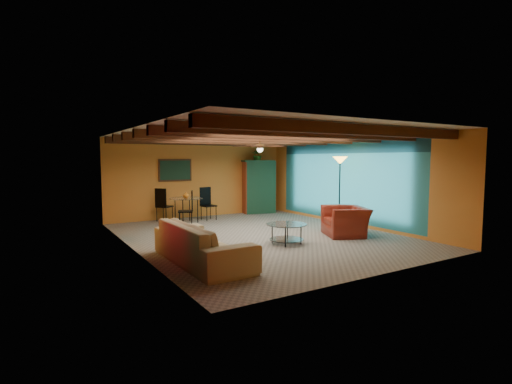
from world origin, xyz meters
TOP-DOWN VIEW (x-y plane):
  - room at (0.00, 0.11)m, footprint 6.52×8.01m
  - sofa at (-2.35, -1.63)m, footprint 1.10×2.71m
  - armchair at (1.96, -1.15)m, footprint 1.42×1.50m
  - coffee_table at (0.04, -1.14)m, footprint 1.05×1.05m
  - dining_table at (-0.89, 3.02)m, footprint 2.36×2.36m
  - armoire at (2.20, 3.70)m, footprint 1.18×0.75m
  - floor_lamp at (2.65, -0.18)m, footprint 0.46×0.46m
  - ceiling_fan at (0.00, 0.00)m, footprint 1.50×1.50m
  - painting at (-0.90, 3.96)m, footprint 1.05×0.03m
  - potted_plant at (2.20, 3.70)m, footprint 0.52×0.47m
  - vase at (-0.89, 3.02)m, footprint 0.25×0.25m

SIDE VIEW (x-z plane):
  - coffee_table at x=0.04m, z-range 0.00..0.50m
  - armchair at x=1.96m, z-range 0.00..0.77m
  - sofa at x=-2.35m, z-range 0.00..0.79m
  - dining_table at x=-0.89m, z-range 0.00..1.10m
  - armoire at x=2.20m, z-range 0.00..1.92m
  - floor_lamp at x=2.65m, z-range 0.00..2.11m
  - vase at x=-0.89m, z-range 1.10..1.29m
  - painting at x=-0.90m, z-range 1.32..1.97m
  - potted_plant at x=2.20m, z-range 1.92..2.45m
  - ceiling_fan at x=0.00m, z-range 2.14..2.58m
  - room at x=0.00m, z-range 1.01..3.72m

